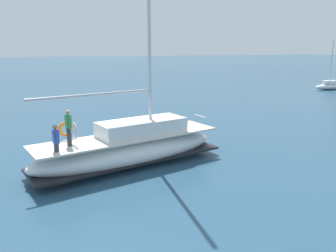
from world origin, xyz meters
name	(u,v)px	position (x,y,z in m)	size (l,w,h in m)	color
ground_plane	(123,155)	(0.00, 0.00, 0.00)	(400.00, 400.00, 0.00)	#284C66
main_sailboat	(131,147)	(1.75, -0.04, 0.91)	(4.53, 9.89, 13.55)	silver
moored_catamaran	(331,86)	(-17.56, 33.04, 0.53)	(1.38, 5.14, 6.52)	white
mooring_buoy	(132,125)	(-5.75, 2.06, 0.20)	(0.67, 0.67, 0.93)	#EA4C19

